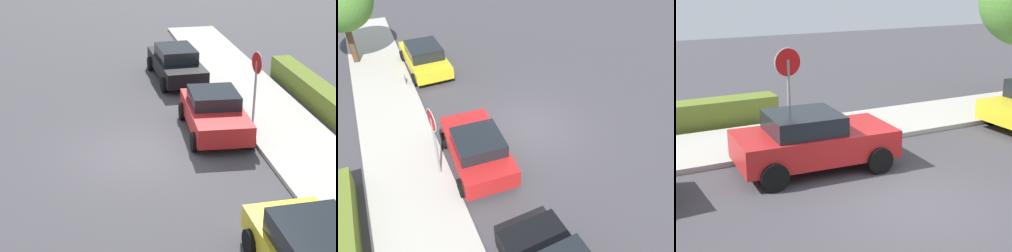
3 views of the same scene
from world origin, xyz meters
The scene contains 6 objects.
ground_plane centered at (0.00, 0.00, 0.00)m, with size 60.00×60.00×0.00m, color #423F44.
sidewalk_curb centered at (0.00, 5.26, 0.07)m, with size 32.00×2.83×0.14m, color #B2ADA3.
stop_sign centered at (-1.15, 4.21, 1.92)m, with size 0.76×0.11×2.80m.
parked_car_red centered at (-1.13, 2.79, 0.73)m, with size 3.91×2.22×1.43m.
parked_car_black centered at (-6.93, 2.59, 0.75)m, with size 4.56×2.12×1.46m.
front_yard_hedge centered at (-3.62, 7.43, 0.43)m, with size 6.40×0.86×0.87m.
Camera 1 is at (14.60, -1.67, 7.53)m, focal length 55.00 mm.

